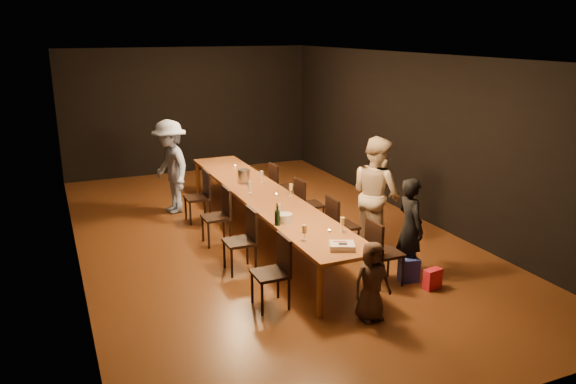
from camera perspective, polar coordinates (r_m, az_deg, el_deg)
name	(u,v)px	position (r m, az deg, el deg)	size (l,w,h in m)	color
ground	(265,236)	(9.65, -2.39, -4.46)	(10.00, 10.00, 0.00)	#412210
room_shell	(263,115)	(9.12, -2.54, 7.83)	(6.04, 10.04, 3.02)	black
table	(264,197)	(9.42, -2.43, -0.47)	(0.90, 6.00, 0.75)	#995B2C
chair_right_0	(385,252)	(7.85, 9.85, -6.05)	(0.42, 0.42, 0.93)	black
chair_right_1	(343,225)	(8.80, 5.60, -3.37)	(0.42, 0.42, 0.93)	black
chair_right_2	(310,204)	(9.81, 2.22, -1.22)	(0.42, 0.42, 0.93)	black
chair_right_3	(283,187)	(10.86, -0.52, 0.52)	(0.42, 0.42, 0.93)	black
chair_left_0	(270,273)	(7.12, -1.82, -8.21)	(0.42, 0.42, 0.93)	black
chair_left_1	(239,241)	(8.16, -4.95, -4.98)	(0.42, 0.42, 0.93)	black
chair_left_2	(216,216)	(9.24, -7.34, -2.48)	(0.42, 0.42, 0.93)	black
chair_left_3	(197,197)	(10.34, -9.22, -0.50)	(0.42, 0.42, 0.93)	black
woman_birthday	(410,228)	(8.07, 12.31, -3.59)	(0.53, 0.35, 1.45)	black
woman_tan	(376,194)	(8.90, 8.95, -0.21)	(0.89, 0.69, 1.83)	beige
man_blue	(171,167)	(10.86, -11.83, 2.51)	(1.16, 0.66, 1.79)	#98B2EC
child	(372,281)	(6.89, 8.51, -8.95)	(0.49, 0.32, 1.00)	#402D24
gift_bag_red	(433,279)	(7.96, 14.47, -8.55)	(0.24, 0.13, 0.29)	red
gift_bag_blue	(409,270)	(8.10, 12.17, -7.74)	(0.27, 0.18, 0.34)	navy
birthday_cake	(342,246)	(7.12, 5.49, -5.47)	(0.39, 0.35, 0.07)	white
plate_stack	(285,218)	(8.02, -0.36, -2.65)	(0.22, 0.22, 0.12)	white
champagne_bottle	(277,214)	(7.87, -1.08, -2.27)	(0.08, 0.08, 0.32)	black
ice_bucket	(244,176)	(10.10, -4.51, 1.63)	(0.22, 0.22, 0.24)	#AFAFB4
wineglass_0	(304,233)	(7.34, 1.67, -4.14)	(0.06, 0.06, 0.21)	beige
wineglass_1	(342,225)	(7.67, 5.55, -3.32)	(0.06, 0.06, 0.21)	beige
wineglass_2	(279,211)	(8.21, -0.93, -1.91)	(0.06, 0.06, 0.21)	silver
wineglass_3	(291,190)	(9.27, 0.29, 0.23)	(0.06, 0.06, 0.21)	beige
wineglass_4	(250,187)	(9.43, -3.88, 0.49)	(0.06, 0.06, 0.21)	silver
wineglass_5	(262,176)	(10.12, -2.70, 1.60)	(0.06, 0.06, 0.21)	silver
tealight_near	(329,231)	(7.67, 4.22, -3.99)	(0.05, 0.05, 0.03)	#B2B7B2
tealight_mid	(276,195)	(9.30, -1.19, -0.28)	(0.05, 0.05, 0.03)	#B2B7B2
tealight_far	(235,166)	(11.28, -5.40, 2.62)	(0.05, 0.05, 0.03)	#B2B7B2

